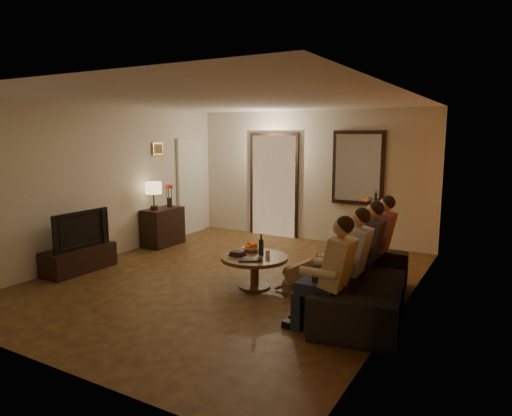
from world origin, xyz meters
The scene contains 33 objects.
floor centered at (0.00, 0.00, 0.00)m, with size 5.00×6.00×0.01m, color #3C1D10.
ceiling centered at (0.00, 0.00, 2.60)m, with size 5.00×6.00×0.01m, color white.
back_wall centered at (0.00, 3.00, 1.30)m, with size 5.00×0.02×2.60m, color beige.
front_wall centered at (0.00, -3.00, 1.30)m, with size 5.00×0.02×2.60m, color beige.
left_wall centered at (-2.50, 0.00, 1.30)m, with size 0.02×6.00×2.60m, color beige.
right_wall centered at (2.50, 0.00, 1.30)m, with size 0.02×6.00×2.60m, color beige.
orange_accent centered at (2.49, 0.00, 1.30)m, with size 0.01×6.00×2.60m, color orange.
kitchen_doorway centered at (-0.80, 2.98, 1.05)m, with size 1.00×0.06×2.10m, color #FFE0A5.
door_trim centered at (-0.80, 2.97, 1.05)m, with size 1.12×0.04×2.22m, color black.
fridge_glimpse centered at (-0.55, 2.98, 0.90)m, with size 0.45×0.03×1.70m, color silver.
mirror_frame centered at (1.00, 2.96, 1.50)m, with size 1.00×0.05×1.40m, color black.
mirror_glass centered at (1.00, 2.93, 1.50)m, with size 0.86×0.02×1.26m, color white.
white_door centered at (-2.46, 2.30, 1.02)m, with size 0.06×0.85×2.04m, color white.
framed_art centered at (-2.47, 1.30, 1.85)m, with size 0.03×0.28×0.24m, color #B28C33.
art_canvas centered at (-2.46, 1.30, 1.85)m, with size 0.01×0.22×0.18m, color brown.
dresser centered at (-2.25, 1.12, 0.36)m, with size 0.45×0.81×0.72m, color black.
table_lamp centered at (-2.25, 0.90, 0.99)m, with size 0.30×0.30×0.54m, color beige, non-canonical shape.
flower_vase centered at (-2.25, 1.34, 0.94)m, with size 0.14×0.14×0.44m, color red, non-canonical shape.
tv_stand centered at (-2.25, -0.84, 0.19)m, with size 0.45×1.14×0.38m, color black.
tv centered at (-2.25, -0.84, 0.67)m, with size 0.13×1.01×0.58m, color black.
sofa centered at (2.10, -0.14, 0.35)m, with size 0.93×2.37×0.69m, color black.
person_a centered at (2.00, -1.04, 0.60)m, with size 0.60×0.40×1.20m, color tan, non-canonical shape.
person_b centered at (2.00, -0.44, 0.60)m, with size 0.60×0.40×1.20m, color tan, non-canonical shape.
person_c centered at (2.00, 0.16, 0.60)m, with size 0.60×0.40×1.20m, color tan, non-canonical shape.
person_d centered at (2.00, 0.76, 0.60)m, with size 0.60×0.40×1.20m, color tan, non-canonical shape.
dog centered at (1.18, 0.00, 0.28)m, with size 0.56×0.24×0.56m, color #9C8048, non-canonical shape.
coffee_table centered at (0.53, -0.14, 0.23)m, with size 0.94×0.94×0.45m, color brown.
bowl centered at (0.35, 0.08, 0.48)m, with size 0.26×0.26×0.06m, color white.
oranges centered at (0.35, 0.08, 0.55)m, with size 0.20×0.20×0.08m, color #FF5315, non-canonical shape.
wine_bottle centered at (0.58, -0.04, 0.60)m, with size 0.07×0.07×0.31m, color black, non-canonical shape.
wine_glass centered at (0.71, -0.09, 0.50)m, with size 0.06×0.06×0.10m, color silver.
book_stack centered at (0.31, -0.24, 0.48)m, with size 0.20×0.15×0.07m, color black, non-canonical shape.
laptop centered at (0.63, -0.42, 0.46)m, with size 0.33×0.21×0.03m, color black.
Camera 1 is at (3.60, -5.47, 2.13)m, focal length 32.00 mm.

